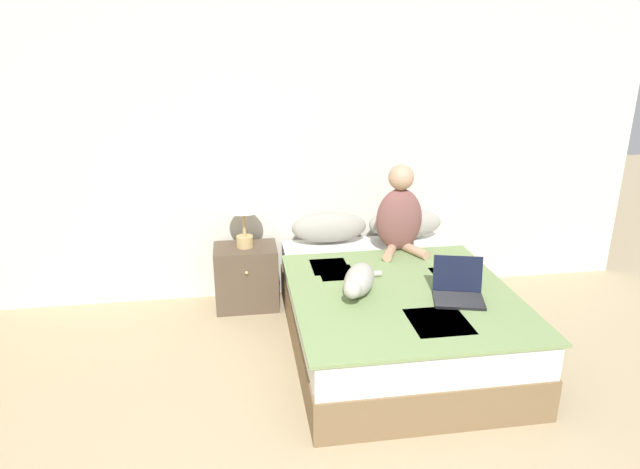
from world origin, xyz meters
TOP-DOWN VIEW (x-y plane):
  - wall_back at (0.00, 3.16)m, footprint 6.17×0.05m
  - bed at (0.71, 2.11)m, footprint 1.47×1.97m
  - pillow_near at (0.39, 2.95)m, footprint 0.62×0.23m
  - pillow_far at (1.03, 2.95)m, footprint 0.62×0.23m
  - person_sitting at (0.89, 2.68)m, footprint 0.37×0.36m
  - cat_tabby at (0.41, 1.94)m, footprint 0.38×0.52m
  - laptop_open at (1.03, 1.79)m, footprint 0.38×0.36m
  - nightstand at (-0.30, 2.91)m, footprint 0.50×0.37m
  - table_lamp at (-0.30, 2.92)m, footprint 0.28×0.28m

SIDE VIEW (x-z plane):
  - bed at x=0.71m, z-range 0.00..0.51m
  - nightstand at x=-0.30m, z-range 0.00..0.52m
  - laptop_open at x=1.03m, z-range 0.44..0.69m
  - cat_tabby at x=0.41m, z-range 0.51..0.70m
  - pillow_near at x=0.39m, z-range 0.51..0.76m
  - pillow_far at x=1.03m, z-range 0.51..0.76m
  - person_sitting at x=0.89m, z-range 0.46..1.15m
  - table_lamp at x=-0.30m, z-range 0.64..1.15m
  - wall_back at x=0.00m, z-range 0.00..2.55m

